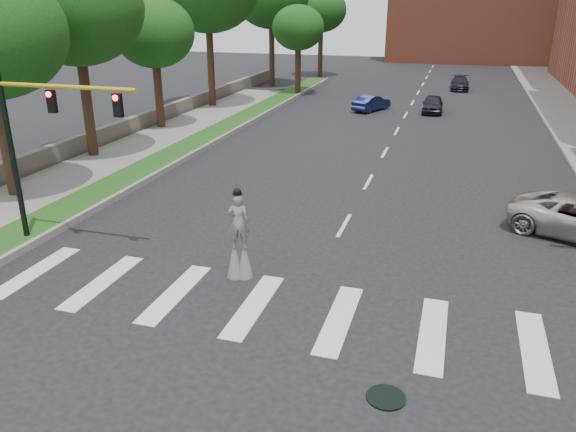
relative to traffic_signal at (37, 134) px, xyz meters
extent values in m
plane|color=black|center=(9.78, -3.00, -4.15)|extent=(160.00, 160.00, 0.00)
cube|color=#1B4814|center=(-1.72, 17.00, -4.03)|extent=(2.00, 60.00, 0.25)
cube|color=gray|center=(-0.67, 17.00, -4.01)|extent=(0.20, 60.00, 0.28)
cube|color=slate|center=(-4.72, 7.00, -4.06)|extent=(4.00, 60.00, 0.18)
cube|color=#5C584F|center=(-7.22, 19.00, -3.60)|extent=(0.50, 56.00, 1.10)
cylinder|color=black|center=(12.78, -5.00, -4.13)|extent=(0.90, 0.90, 0.04)
cylinder|color=black|center=(-1.22, 0.00, -1.05)|extent=(0.20, 0.20, 6.20)
cylinder|color=gold|center=(1.38, 0.00, 1.65)|extent=(5.20, 0.14, 0.14)
cube|color=black|center=(0.78, 0.00, 1.15)|extent=(0.28, 0.18, 0.75)
cylinder|color=#FF0C0C|center=(0.78, -0.10, 1.40)|extent=(0.18, 0.06, 0.18)
cube|color=black|center=(3.28, 0.00, 1.15)|extent=(0.28, 0.18, 0.75)
cylinder|color=#FF0C0C|center=(3.28, -0.10, 1.40)|extent=(0.18, 0.06, 0.18)
cylinder|color=#311E13|center=(7.58, -0.33, -3.65)|extent=(0.07, 0.07, 1.01)
cylinder|color=#311E13|center=(7.27, -0.41, -3.65)|extent=(0.07, 0.07, 1.01)
cone|color=slate|center=(7.58, -0.33, -3.52)|extent=(0.52, 0.52, 1.26)
cone|color=slate|center=(7.27, -0.41, -3.52)|extent=(0.52, 0.52, 1.26)
imported|color=slate|center=(7.43, -0.37, -2.22)|extent=(0.76, 0.60, 1.84)
sphere|color=black|center=(7.43, -0.37, -1.24)|extent=(0.26, 0.26, 0.26)
cylinder|color=black|center=(7.43, -0.37, -1.29)|extent=(0.34, 0.34, 0.02)
cube|color=gold|center=(7.39, -0.24, -1.72)|extent=(0.22, 0.05, 0.10)
imported|color=black|center=(11.69, 30.79, -3.48)|extent=(1.71, 3.97, 1.34)
imported|color=#151E49|center=(6.90, 30.10, -3.52)|extent=(2.79, 4.05, 1.26)
imported|color=black|center=(13.57, 44.07, -3.52)|extent=(1.85, 4.36, 1.26)
cylinder|color=#311E13|center=(-5.29, 4.03, -1.37)|extent=(0.56, 0.56, 5.57)
cylinder|color=#311E13|center=(-6.02, 11.04, -0.99)|extent=(0.56, 0.56, 6.32)
ellipsoid|color=#113A11|center=(-6.02, 11.04, 3.96)|extent=(7.13, 7.13, 6.06)
cylinder|color=#311E13|center=(-6.06, 18.98, -1.61)|extent=(0.56, 0.56, 5.08)
ellipsoid|color=#113A11|center=(-6.06, 18.98, 2.28)|extent=(5.38, 5.38, 4.58)
cylinder|color=#311E13|center=(-6.07, 27.78, -0.48)|extent=(0.56, 0.56, 7.34)
cylinder|color=#311E13|center=(-5.27, 41.18, -0.68)|extent=(0.56, 0.56, 6.95)
cylinder|color=#311E13|center=(-1.05, 36.15, -1.72)|extent=(0.56, 0.56, 4.87)
ellipsoid|color=#113A11|center=(-1.05, 36.15, 1.91)|extent=(4.76, 4.76, 4.05)
cylinder|color=#311E13|center=(-2.33, 50.18, -1.19)|extent=(0.56, 0.56, 5.93)
ellipsoid|color=#113A11|center=(-2.33, 50.18, 3.22)|extent=(5.76, 5.76, 4.89)
camera|label=1|loc=(13.66, -15.57, 4.29)|focal=35.00mm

